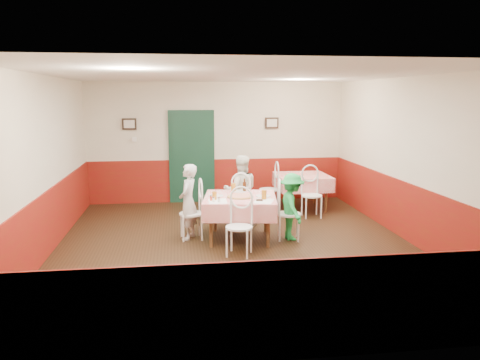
{
  "coord_description": "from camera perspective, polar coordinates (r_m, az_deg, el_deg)",
  "views": [
    {
      "loc": [
        -0.95,
        -7.46,
        2.46
      ],
      "look_at": [
        0.12,
        0.37,
        1.05
      ],
      "focal_mm": 35.0,
      "sensor_mm": 36.0,
      "label": 1
    }
  ],
  "objects": [
    {
      "name": "chair_second_a",
      "position": [
        10.29,
        3.55,
        -1.17
      ],
      "size": [
        0.42,
        0.42,
        0.9
      ],
      "primitive_type": null,
      "rotation": [
        0.0,
        0.0,
        -1.57
      ],
      "color": "white",
      "rests_on": "ground"
    },
    {
      "name": "shaker_b",
      "position": [
        7.63,
        -2.59,
        -2.41
      ],
      "size": [
        0.04,
        0.04,
        0.09
      ],
      "primitive_type": "cylinder",
      "rotation": [
        0.0,
        0.0,
        -0.15
      ],
      "color": "silver",
      "rests_on": "main_table"
    },
    {
      "name": "chair_right",
      "position": [
        8.18,
        5.98,
        -4.16
      ],
      "size": [
        0.5,
        0.5,
        0.9
      ],
      "primitive_type": null,
      "rotation": [
        0.0,
        0.0,
        1.37
      ],
      "color": "white",
      "rests_on": "ground"
    },
    {
      "name": "chair_second_b",
      "position": [
        9.75,
        8.74,
        -1.9
      ],
      "size": [
        0.42,
        0.42,
        0.9
      ],
      "primitive_type": null,
      "rotation": [
        0.0,
        0.0,
        0.0
      ],
      "color": "white",
      "rests_on": "ground"
    },
    {
      "name": "diner_far",
      "position": [
        8.98,
        0.09,
        -1.3
      ],
      "size": [
        0.67,
        0.53,
        1.36
      ],
      "primitive_type": "imported",
      "rotation": [
        0.0,
        0.0,
        3.12
      ],
      "color": "gray",
      "rests_on": "ground"
    },
    {
      "name": "glass_a",
      "position": [
        7.82,
        -3.13,
        -1.93
      ],
      "size": [
        0.08,
        0.08,
        0.14
      ],
      "primitive_type": "cylinder",
      "rotation": [
        0.0,
        0.0,
        -0.15
      ],
      "color": "#BF7219",
      "rests_on": "main_table"
    },
    {
      "name": "chair_left",
      "position": [
        8.21,
        -5.96,
        -4.11
      ],
      "size": [
        0.46,
        0.46,
        0.9
      ],
      "primitive_type": null,
      "rotation": [
        0.0,
        0.0,
        -1.48
      ],
      "color": "white",
      "rests_on": "ground"
    },
    {
      "name": "ceiling",
      "position": [
        7.52,
        -0.53,
        12.71
      ],
      "size": [
        7.0,
        7.0,
        0.0
      ],
      "primitive_type": "plane",
      "color": "white",
      "rests_on": "back_wall"
    },
    {
      "name": "right_wall",
      "position": [
        8.5,
        19.99,
        2.35
      ],
      "size": [
        0.1,
        7.0,
        2.8
      ],
      "primitive_type": "cube",
      "color": "beige",
      "rests_on": "ground"
    },
    {
      "name": "wainscot_back",
      "position": [
        11.15,
        -2.77,
        -0.02
      ],
      "size": [
        6.0,
        0.03,
        1.0
      ],
      "primitive_type": "cube",
      "color": "maroon",
      "rests_on": "ground"
    },
    {
      "name": "plate_left",
      "position": [
        8.11,
        -2.93,
        -1.94
      ],
      "size": [
        0.28,
        0.28,
        0.01
      ],
      "primitive_type": "cylinder",
      "rotation": [
        0.0,
        0.0,
        -0.15
      ],
      "color": "white",
      "rests_on": "main_table"
    },
    {
      "name": "picture_right",
      "position": [
        11.15,
        3.9,
        6.96
      ],
      "size": [
        0.32,
        0.03,
        0.26
      ],
      "primitive_type": "cube",
      "color": "black",
      "rests_on": "back_wall"
    },
    {
      "name": "shaker_a",
      "position": [
        7.66,
        -3.24,
        -2.38
      ],
      "size": [
        0.04,
        0.04,
        0.09
      ],
      "primitive_type": "cylinder",
      "rotation": [
        0.0,
        0.0,
        -0.15
      ],
      "color": "silver",
      "rests_on": "main_table"
    },
    {
      "name": "plate_far",
      "position": [
        8.49,
        -0.05,
        -1.38
      ],
      "size": [
        0.28,
        0.28,
        0.01
      ],
      "primitive_type": "cylinder",
      "rotation": [
        0.0,
        0.0,
        -0.15
      ],
      "color": "white",
      "rests_on": "main_table"
    },
    {
      "name": "glass_b",
      "position": [
        7.86,
        2.94,
        -1.81
      ],
      "size": [
        0.09,
        0.09,
        0.15
      ],
      "primitive_type": "cylinder",
      "rotation": [
        0.0,
        0.0,
        -0.15
      ],
      "color": "#BF7219",
      "rests_on": "main_table"
    },
    {
      "name": "door",
      "position": [
        11.0,
        -5.9,
        2.7
      ],
      "size": [
        0.96,
        0.06,
        2.1
      ],
      "primitive_type": "cube",
      "color": "black",
      "rests_on": "ground"
    },
    {
      "name": "second_table",
      "position": [
        10.47,
        7.57,
        -1.46
      ],
      "size": [
        1.12,
        1.12,
        0.77
      ],
      "primitive_type": "cube",
      "rotation": [
        0.0,
        0.0,
        0.0
      ],
      "color": "red",
      "rests_on": "ground"
    },
    {
      "name": "left_wall",
      "position": [
        7.8,
        -22.94,
        1.51
      ],
      "size": [
        0.1,
        7.0,
        2.8
      ],
      "primitive_type": "cube",
      "color": "beige",
      "rests_on": "ground"
    },
    {
      "name": "glass_c",
      "position": [
        8.47,
        -0.8,
        -0.93
      ],
      "size": [
        0.1,
        0.1,
        0.15
      ],
      "primitive_type": "cylinder",
      "rotation": [
        0.0,
        0.0,
        -0.15
      ],
      "color": "#BF7219",
      "rests_on": "main_table"
    },
    {
      "name": "beer_bottle",
      "position": [
        8.46,
        0.54,
        -0.71
      ],
      "size": [
        0.07,
        0.07,
        0.22
      ],
      "primitive_type": "cylinder",
      "rotation": [
        0.0,
        0.0,
        -0.15
      ],
      "color": "#381C0A",
      "rests_on": "main_table"
    },
    {
      "name": "shaker_c",
      "position": [
        7.76,
        -3.55,
        -2.21
      ],
      "size": [
        0.04,
        0.04,
        0.09
      ],
      "primitive_type": "cylinder",
      "rotation": [
        0.0,
        0.0,
        -0.15
      ],
      "color": "#B23319",
      "rests_on": "main_table"
    },
    {
      "name": "wallet",
      "position": [
        7.76,
        2.38,
        -2.45
      ],
      "size": [
        0.12,
        0.11,
        0.02
      ],
      "primitive_type": "cube",
      "rotation": [
        0.0,
        0.0,
        -0.15
      ],
      "color": "black",
      "rests_on": "main_table"
    },
    {
      "name": "wainscot_left",
      "position": [
        7.97,
        -22.39,
        -4.89
      ],
      "size": [
        0.03,
        7.0,
        1.0
      ],
      "primitive_type": "cube",
      "color": "maroon",
      "rests_on": "ground"
    },
    {
      "name": "menu_left",
      "position": [
        7.73,
        -2.75,
        -2.58
      ],
      "size": [
        0.3,
        0.4,
        0.0
      ],
      "primitive_type": "cube",
      "rotation": [
        0.0,
        0.0,
        -0.01
      ],
      "color": "white",
      "rests_on": "main_table"
    },
    {
      "name": "chair_far",
      "position": [
        8.98,
        0.09,
        -2.82
      ],
      "size": [
        0.46,
        0.46,
        0.9
      ],
      "primitive_type": null,
      "rotation": [
        0.0,
        0.0,
        3.04
      ],
      "color": "white",
      "rests_on": "ground"
    },
    {
      "name": "chair_near",
      "position": [
        7.33,
        -0.11,
        -5.79
      ],
      "size": [
        0.54,
        0.54,
        0.9
      ],
      "primitive_type": null,
      "rotation": [
        0.0,
        0.0,
        -0.35
      ],
      "color": "white",
      "rests_on": "ground"
    },
    {
      "name": "diner_right",
      "position": [
        8.15,
        6.35,
        -3.25
      ],
      "size": [
        0.47,
        0.78,
        1.17
      ],
      "primitive_type": "imported",
      "rotation": [
        0.0,
        0.0,
        1.62
      ],
      "color": "gray",
      "rests_on": "ground"
    },
    {
      "name": "picture_left",
      "position": [
        10.97,
        -13.35,
        6.66
      ],
      "size": [
        0.32,
        0.03,
        0.26
      ],
      "primitive_type": "cube",
      "color": "black",
      "rests_on": "back_wall"
    },
    {
      "name": "diner_left",
      "position": [
        8.17,
        -6.33,
        -2.67
      ],
      "size": [
        0.45,
        0.56,
        1.32
      ],
      "primitive_type": "imported",
      "rotation": [
        0.0,
        0.0,
        -1.89
      ],
      "color": "gray",
      "rests_on": "ground"
    },
    {
      "name": "wainscot_front",
      "position": [
        4.53,
        5.3,
        -15.56
      ],
      "size": [
        6.0,
        0.03,
        1.0
      ],
      "primitive_type": "cube",
      "color": "maroon",
      "rests_on": "ground"
    },
    {
      "name": "front_wall",
      "position": [
        4.2,
        5.54,
        -4.52
      ],
      "size": [
        6.0,
        0.1,
        2.8
      ],
      "primitive_type": "cube",
      "color": "beige",
      "rests_on": "ground"
    },
    {
      "name": "thermostat",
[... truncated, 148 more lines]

